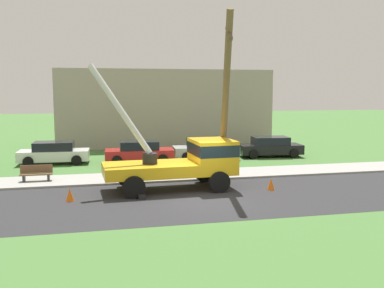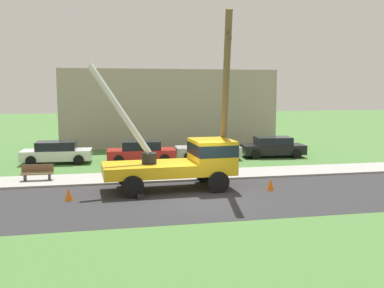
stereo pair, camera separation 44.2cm
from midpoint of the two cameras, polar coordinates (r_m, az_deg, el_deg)
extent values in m
plane|color=#477538|center=(30.91, -4.35, -1.71)|extent=(120.00, 120.00, 0.00)
cube|color=#2B2B2D|center=(19.35, 0.93, -7.09)|extent=(80.00, 7.12, 0.01)
cube|color=#9E9E99|center=(24.06, -1.87, -4.14)|extent=(80.00, 2.78, 0.10)
cube|color=gold|center=(20.60, -6.19, -3.34)|extent=(4.41, 2.60, 0.55)
cube|color=gold|center=(21.23, 2.08, -1.55)|extent=(2.01, 2.49, 1.60)
cube|color=#19232D|center=(21.18, 2.08, -0.61)|extent=(2.03, 2.51, 0.56)
cylinder|color=black|center=(20.52, -6.16, -1.90)|extent=(0.70, 0.70, 0.50)
cylinder|color=silver|center=(20.77, -10.03, 4.52)|extent=(2.94, 1.53, 4.26)
cube|color=black|center=(19.31, -7.22, -6.88)|extent=(0.31, 0.31, 0.20)
cube|color=black|center=(22.11, -8.31, -5.09)|extent=(0.31, 0.31, 0.20)
cylinder|color=black|center=(20.28, 2.97, -4.99)|extent=(1.00, 0.30, 1.00)
cylinder|color=black|center=(22.52, 1.04, -3.75)|extent=(1.00, 0.30, 1.00)
cylinder|color=black|center=(19.42, -8.26, -5.60)|extent=(1.00, 0.30, 1.00)
cylinder|color=black|center=(21.75, -9.06, -4.24)|extent=(1.00, 0.30, 1.00)
cylinder|color=brown|center=(21.51, 3.80, 5.51)|extent=(1.05, 3.76, 8.43)
cube|color=brown|center=(20.35, 4.23, 14.32)|extent=(0.49, 1.72, 0.84)
cone|color=orange|center=(21.12, 9.72, -5.20)|extent=(0.36, 0.36, 0.56)
cone|color=orange|center=(19.54, -16.36, -6.41)|extent=(0.36, 0.36, 0.56)
cube|color=silver|center=(29.47, -18.03, -1.41)|extent=(4.47, 1.97, 0.65)
cube|color=black|center=(29.39, -18.07, -0.25)|extent=(2.53, 1.75, 0.55)
cylinder|color=black|center=(28.46, -15.34, -2.07)|extent=(0.64, 0.22, 0.64)
cylinder|color=black|center=(30.24, -15.06, -1.53)|extent=(0.64, 0.22, 0.64)
cylinder|color=black|center=(28.86, -21.10, -2.17)|extent=(0.64, 0.22, 0.64)
cylinder|color=black|center=(30.61, -20.49, -1.63)|extent=(0.64, 0.22, 0.64)
cube|color=#B21E1E|center=(28.67, -7.33, -1.34)|extent=(4.50, 2.07, 0.65)
cube|color=black|center=(28.59, -7.35, -0.15)|extent=(2.56, 1.80, 0.55)
cylinder|color=black|center=(27.90, -4.28, -2.02)|extent=(0.64, 0.22, 0.64)
cylinder|color=black|center=(29.67, -4.58, -1.47)|extent=(0.64, 0.22, 0.64)
cylinder|color=black|center=(27.81, -10.25, -2.14)|extent=(0.64, 0.22, 0.64)
cylinder|color=black|center=(29.58, -10.20, -1.58)|extent=(0.64, 0.22, 0.64)
cube|color=#B7B7BF|center=(29.87, 1.38, -0.94)|extent=(4.51, 2.08, 0.65)
cube|color=black|center=(29.79, 1.38, 0.20)|extent=(2.57, 1.81, 0.55)
cylinder|color=black|center=(29.34, 4.49, -1.56)|extent=(0.64, 0.22, 0.64)
cylinder|color=black|center=(31.07, 3.71, -1.07)|extent=(0.64, 0.22, 0.64)
cylinder|color=black|center=(28.80, -1.14, -1.71)|extent=(0.64, 0.22, 0.64)
cylinder|color=black|center=(30.56, -1.61, -1.19)|extent=(0.64, 0.22, 0.64)
cube|color=black|center=(31.42, 9.81, -0.64)|extent=(4.55, 2.22, 0.65)
cube|color=black|center=(31.35, 9.83, 0.44)|extent=(2.61, 1.89, 0.55)
cylinder|color=black|center=(31.07, 12.84, -1.23)|extent=(0.64, 0.22, 0.64)
cylinder|color=black|center=(32.75, 11.77, -0.78)|extent=(0.64, 0.22, 0.64)
cylinder|color=black|center=(30.20, 7.66, -1.36)|extent=(0.64, 0.22, 0.64)
cylinder|color=black|center=(31.92, 6.83, -0.88)|extent=(0.64, 0.22, 0.64)
cube|color=brown|center=(23.78, -20.26, -3.74)|extent=(1.60, 0.44, 0.06)
cube|color=brown|center=(23.93, -20.22, -3.06)|extent=(1.60, 0.06, 0.40)
cube|color=#333338|center=(23.91, -21.66, -4.30)|extent=(0.10, 0.40, 0.45)
cube|color=#333338|center=(23.75, -18.79, -4.24)|extent=(0.10, 0.40, 0.45)
cube|color=#A5998C|center=(38.49, -4.11, 4.83)|extent=(18.00, 6.00, 6.40)
camera|label=1|loc=(0.22, -90.57, -0.07)|focal=40.69mm
camera|label=2|loc=(0.22, 89.43, 0.07)|focal=40.69mm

